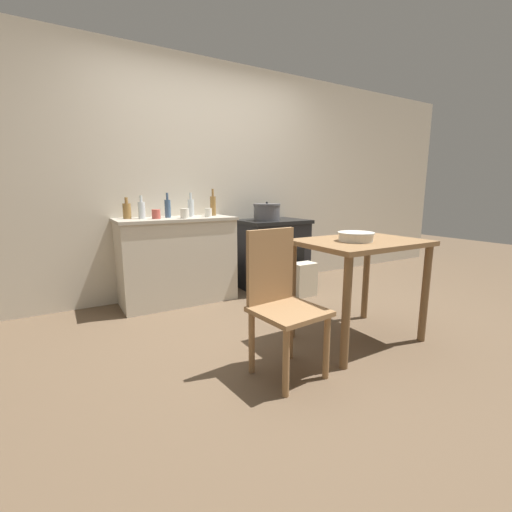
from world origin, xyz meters
The scene contains 17 objects.
ground_plane centered at (0.00, 0.00, 0.00)m, with size 14.00×14.00×0.00m, color brown.
wall_back centered at (0.00, 1.58, 1.27)m, with size 8.00×0.07×2.55m.
counter_cabinet centered at (-0.47, 1.30, 0.44)m, with size 1.18×0.53×0.88m.
stove centered at (0.68, 1.26, 0.41)m, with size 0.78×0.62×0.82m.
work_table centered at (0.43, -0.33, 0.65)m, with size 0.92×0.67×0.79m.
chair centered at (-0.35, -0.42, 0.48)m, with size 0.44×0.44×0.91m.
flour_sack centered at (0.79, 0.79, 0.19)m, with size 0.26×0.18×0.37m, color beige.
stock_pot centered at (0.56, 1.19, 0.91)m, with size 0.31×0.31×0.21m.
mixing_bowl_large centered at (0.35, -0.35, 0.83)m, with size 0.26×0.26×0.07m.
bottle_far_left centered at (-0.79, 1.34, 0.97)m, with size 0.07×0.07×0.22m.
bottle_left centered at (-0.92, 1.40, 0.96)m, with size 0.08×0.08×0.21m.
bottle_mid_left centered at (-0.53, 1.34, 0.98)m, with size 0.06×0.06×0.25m.
bottle_center_left centered at (-0.28, 1.36, 0.98)m, with size 0.06×0.06×0.25m.
bottle_center centered at (-0.02, 1.39, 1.00)m, with size 0.06×0.06×0.29m.
cup_center_right centered at (-0.41, 1.17, 0.93)m, with size 0.08×0.08×0.10m, color silver.
cup_mid_right centered at (-0.13, 1.24, 0.93)m, with size 0.07×0.07×0.09m, color silver.
cup_right centered at (-0.68, 1.25, 0.93)m, with size 0.08×0.08×0.09m, color #B74C42.
Camera 1 is at (-1.54, -2.11, 1.15)m, focal length 24.00 mm.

